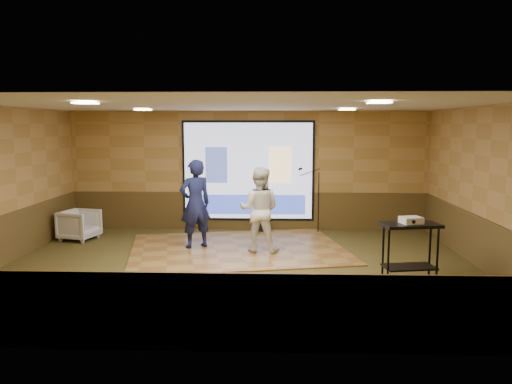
{
  "coord_description": "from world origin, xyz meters",
  "views": [
    {
      "loc": [
        0.65,
        -9.03,
        2.63
      ],
      "look_at": [
        0.29,
        0.94,
        1.3
      ],
      "focal_mm": 35.0,
      "sensor_mm": 36.0,
      "label": 1
    }
  ],
  "objects_px": {
    "projector": "(411,220)",
    "player_left": "(195,204)",
    "banquet_chair": "(79,225)",
    "dance_floor": "(238,249)",
    "player_right": "(259,210)",
    "mic_stand": "(316,214)",
    "duffel_bag": "(261,227)",
    "av_table": "(410,240)",
    "projector_screen": "(248,172)"
  },
  "relations": [
    {
      "from": "projector_screen",
      "to": "player_left",
      "type": "bearing_deg",
      "value": -116.73
    },
    {
      "from": "av_table",
      "to": "mic_stand",
      "type": "xyz_separation_m",
      "value": [
        -1.27,
        3.76,
        -0.21
      ]
    },
    {
      "from": "player_left",
      "to": "player_right",
      "type": "bearing_deg",
      "value": 137.78
    },
    {
      "from": "mic_stand",
      "to": "banquet_chair",
      "type": "height_order",
      "value": "mic_stand"
    },
    {
      "from": "banquet_chair",
      "to": "dance_floor",
      "type": "bearing_deg",
      "value": -87.26
    },
    {
      "from": "player_right",
      "to": "banquet_chair",
      "type": "height_order",
      "value": "player_right"
    },
    {
      "from": "player_right",
      "to": "projector_screen",
      "type": "bearing_deg",
      "value": -72.24
    },
    {
      "from": "banquet_chair",
      "to": "projector",
      "type": "bearing_deg",
      "value": -98.26
    },
    {
      "from": "player_left",
      "to": "mic_stand",
      "type": "bearing_deg",
      "value": -178.9
    },
    {
      "from": "projector",
      "to": "dance_floor",
      "type": "bearing_deg",
      "value": 130.62
    },
    {
      "from": "projector_screen",
      "to": "player_left",
      "type": "distance_m",
      "value": 2.33
    },
    {
      "from": "dance_floor",
      "to": "av_table",
      "type": "xyz_separation_m",
      "value": [
        3.07,
        -2.08,
        0.69
      ]
    },
    {
      "from": "banquet_chair",
      "to": "player_left",
      "type": "bearing_deg",
      "value": -90.18
    },
    {
      "from": "av_table",
      "to": "projector_screen",
      "type": "bearing_deg",
      "value": 125.41
    },
    {
      "from": "player_right",
      "to": "duffel_bag",
      "type": "height_order",
      "value": "player_right"
    },
    {
      "from": "player_left",
      "to": "banquet_chair",
      "type": "distance_m",
      "value": 2.99
    },
    {
      "from": "player_right",
      "to": "av_table",
      "type": "relative_size",
      "value": 1.75
    },
    {
      "from": "dance_floor",
      "to": "projector",
      "type": "distance_m",
      "value": 3.85
    },
    {
      "from": "player_right",
      "to": "duffel_bag",
      "type": "relative_size",
      "value": 4.24
    },
    {
      "from": "dance_floor",
      "to": "player_left",
      "type": "distance_m",
      "value": 1.32
    },
    {
      "from": "projector_screen",
      "to": "av_table",
      "type": "relative_size",
      "value": 3.31
    },
    {
      "from": "av_table",
      "to": "projector",
      "type": "xyz_separation_m",
      "value": [
        0.0,
        0.0,
        0.35
      ]
    },
    {
      "from": "player_left",
      "to": "projector",
      "type": "bearing_deg",
      "value": 121.93
    },
    {
      "from": "player_left",
      "to": "player_right",
      "type": "relative_size",
      "value": 1.08
    },
    {
      "from": "projector_screen",
      "to": "dance_floor",
      "type": "bearing_deg",
      "value": -93.21
    },
    {
      "from": "dance_floor",
      "to": "duffel_bag",
      "type": "relative_size",
      "value": 10.81
    },
    {
      "from": "player_left",
      "to": "mic_stand",
      "type": "height_order",
      "value": "player_left"
    },
    {
      "from": "player_right",
      "to": "av_table",
      "type": "distance_m",
      "value": 3.18
    },
    {
      "from": "dance_floor",
      "to": "player_right",
      "type": "relative_size",
      "value": 2.55
    },
    {
      "from": "dance_floor",
      "to": "duffel_bag",
      "type": "height_order",
      "value": "duffel_bag"
    },
    {
      "from": "player_left",
      "to": "mic_stand",
      "type": "relative_size",
      "value": 1.16
    },
    {
      "from": "projector_screen",
      "to": "dance_floor",
      "type": "height_order",
      "value": "projector_screen"
    },
    {
      "from": "projector",
      "to": "player_left",
      "type": "bearing_deg",
      "value": 136.71
    },
    {
      "from": "projector_screen",
      "to": "mic_stand",
      "type": "height_order",
      "value": "projector_screen"
    },
    {
      "from": "projector_screen",
      "to": "player_right",
      "type": "xyz_separation_m",
      "value": [
        0.35,
        -2.33,
        -0.57
      ]
    },
    {
      "from": "dance_floor",
      "to": "banquet_chair",
      "type": "distance_m",
      "value": 3.83
    },
    {
      "from": "av_table",
      "to": "mic_stand",
      "type": "bearing_deg",
      "value": 108.7
    },
    {
      "from": "av_table",
      "to": "player_left",
      "type": "bearing_deg",
      "value": 151.95
    },
    {
      "from": "dance_floor",
      "to": "projector",
      "type": "relative_size",
      "value": 13.5
    },
    {
      "from": "player_left",
      "to": "projector",
      "type": "relative_size",
      "value": 5.7
    },
    {
      "from": "projector",
      "to": "mic_stand",
      "type": "distance_m",
      "value": 4.0
    },
    {
      "from": "player_right",
      "to": "banquet_chair",
      "type": "bearing_deg",
      "value": -4.63
    },
    {
      "from": "duffel_bag",
      "to": "av_table",
      "type": "bearing_deg",
      "value": -56.1
    },
    {
      "from": "player_left",
      "to": "banquet_chair",
      "type": "bearing_deg",
      "value": -44.76
    },
    {
      "from": "dance_floor",
      "to": "mic_stand",
      "type": "distance_m",
      "value": 2.5
    },
    {
      "from": "projector",
      "to": "banquet_chair",
      "type": "height_order",
      "value": "projector"
    },
    {
      "from": "mic_stand",
      "to": "player_left",
      "type": "bearing_deg",
      "value": -169.13
    },
    {
      "from": "projector_screen",
      "to": "player_left",
      "type": "height_order",
      "value": "projector_screen"
    },
    {
      "from": "av_table",
      "to": "projector",
      "type": "distance_m",
      "value": 0.35
    },
    {
      "from": "mic_stand",
      "to": "dance_floor",
      "type": "bearing_deg",
      "value": -157.33
    }
  ]
}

